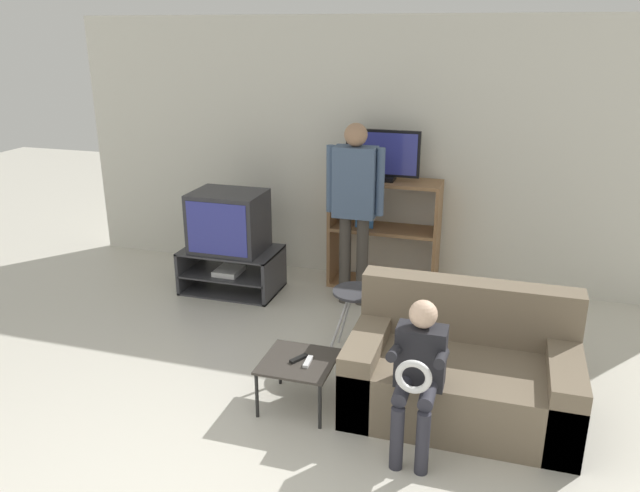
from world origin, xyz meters
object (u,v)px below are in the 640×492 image
remote_control_black (299,359)px  television_flat (382,157)px  television_main (229,221)px  couch (462,373)px  folding_stool (357,302)px  tv_stand (232,270)px  snack_table (298,365)px  person_standing_adult (355,197)px  remote_control_white (308,362)px  person_seated_child (418,367)px  media_shelf (384,233)px

remote_control_black → television_flat: bearing=116.8°
television_main → couch: television_main is taller
folding_stool → television_flat: bearing=95.3°
tv_stand → couch: couch is taller
television_main → couch: bearing=-31.3°
television_main → snack_table: (1.29, -1.71, -0.41)m
person_standing_adult → television_main: bearing=-177.0°
television_flat → remote_control_white: size_ratio=4.94×
folding_stool → television_main: bearing=147.6°
remote_control_black → couch: couch is taller
television_main → person_seated_child: size_ratio=0.71×
tv_stand → media_shelf: size_ratio=0.85×
television_main → television_flat: bearing=21.5°
television_main → television_flat: (1.37, 0.54, 0.61)m
folding_stool → remote_control_white: (-0.15, -0.76, -0.13)m
television_flat → person_seated_child: bearing=-73.1°
remote_control_black → person_seated_child: (0.84, -0.24, 0.21)m
television_main → couch: (2.36, -1.43, -0.44)m
television_flat → person_seated_child: size_ratio=0.74×
remote_control_white → media_shelf: bearing=86.1°
television_flat → tv_stand: bearing=-158.9°
media_shelf → television_main: bearing=-158.7°
snack_table → couch: 1.10m
media_shelf → television_flat: television_flat is taller
television_main → person_seated_child: 2.88m
folding_stool → remote_control_white: size_ratio=4.06×
tv_stand → television_main: television_main is taller
snack_table → remote_control_black: size_ratio=3.38×
person_standing_adult → snack_table: bearing=-88.0°
tv_stand → remote_control_white: 2.20m
television_main → folding_stool: television_main is taller
remote_control_white → person_seated_child: size_ratio=0.15×
folding_stool → person_standing_adult: 1.20m
media_shelf → couch: 2.22m
media_shelf → snack_table: bearing=-93.1°
remote_control_white → remote_control_black: bearing=161.1°
television_flat → folding_stool: bearing=-84.7°
television_flat → snack_table: bearing=-92.2°
television_flat → person_standing_adult: 0.57m
tv_stand → snack_table: bearing=-53.2°
television_main → person_seated_child: bearing=-42.4°
tv_stand → couch: bearing=-31.6°
television_main → person_seated_child: television_main is taller
television_flat → person_standing_adult: bearing=-107.1°
person_seated_child → television_flat: bearing=106.9°
television_flat → remote_control_white: television_flat is taller
television_flat → person_seated_child: (0.75, -2.48, -0.76)m
television_main → couch: 2.79m
remote_control_black → remote_control_white: (0.07, -0.02, 0.00)m
media_shelf → person_standing_adult: (-0.18, -0.49, 0.48)m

